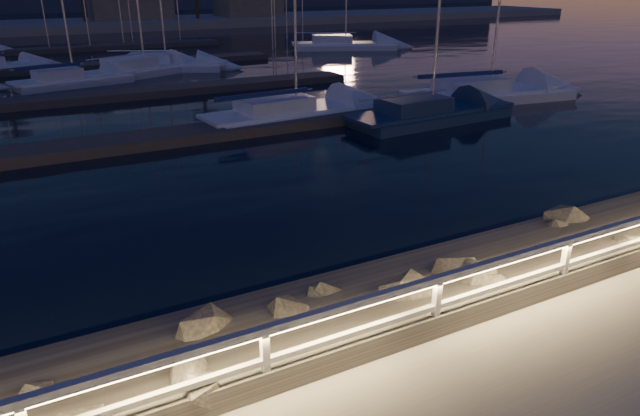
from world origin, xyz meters
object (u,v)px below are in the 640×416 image
(sailboat_c, at_px, (428,112))
(sailboat_j, at_px, (71,79))
(sailboat_g, at_px, (163,64))
(sailboat_h, at_px, (485,92))
(sailboat_l, at_px, (343,44))
(sailboat_d, at_px, (292,111))
(guard_rail, at_px, (525,265))
(sailboat_k, at_px, (142,69))

(sailboat_c, xyz_separation_m, sailboat_j, (-13.06, 17.36, -0.02))
(sailboat_g, distance_m, sailboat_h, 22.37)
(sailboat_c, relative_size, sailboat_l, 0.86)
(sailboat_d, height_order, sailboat_h, sailboat_h)
(sailboat_h, distance_m, sailboat_j, 23.99)
(guard_rail, relative_size, sailboat_g, 3.16)
(sailboat_c, xyz_separation_m, sailboat_h, (5.70, 2.39, 0.02))
(sailboat_g, relative_size, sailboat_h, 0.86)
(sailboat_h, distance_m, sailboat_l, 24.30)
(sailboat_d, xyz_separation_m, sailboat_l, (16.12, 22.99, 0.03))
(sailboat_c, height_order, sailboat_l, sailboat_l)
(guard_rail, xyz_separation_m, sailboat_d, (3.62, 17.03, -0.94))
(sailboat_g, bearing_deg, guard_rail, -68.95)
(sailboat_c, height_order, sailboat_k, sailboat_k)
(sailboat_d, distance_m, sailboat_k, 16.71)
(sailboat_c, height_order, sailboat_j, sailboat_c)
(sailboat_g, bearing_deg, sailboat_d, -60.84)
(sailboat_c, distance_m, sailboat_k, 21.28)
(sailboat_h, xyz_separation_m, sailboat_l, (5.18, 23.74, 0.00))
(sailboat_d, bearing_deg, sailboat_c, -35.47)
(sailboat_d, relative_size, sailboat_j, 1.23)
(sailboat_k, bearing_deg, sailboat_c, -90.91)
(sailboat_c, height_order, sailboat_g, sailboat_c)
(sailboat_h, height_order, sailboat_j, sailboat_h)
(sailboat_j, bearing_deg, guard_rail, -95.40)
(sailboat_g, height_order, sailboat_k, sailboat_k)
(guard_rail, bearing_deg, sailboat_h, 48.18)
(sailboat_k, bearing_deg, sailboat_l, -5.39)
(sailboat_c, bearing_deg, sailboat_g, 103.91)
(sailboat_d, xyz_separation_m, sailboat_k, (-3.19, 16.40, 0.02))
(sailboat_c, bearing_deg, sailboat_h, 19.20)
(sailboat_g, xyz_separation_m, sailboat_l, (17.51, 5.08, 0.03))
(sailboat_k, distance_m, sailboat_l, 20.40)
(sailboat_g, bearing_deg, sailboat_h, -31.83)
(sailboat_l, bearing_deg, sailboat_g, -139.83)
(sailboat_k, bearing_deg, sailboat_j, -178.94)
(guard_rail, xyz_separation_m, sailboat_k, (0.44, 33.43, -0.93))
(sailboat_j, relative_size, sailboat_k, 0.82)
(sailboat_h, bearing_deg, sailboat_j, 149.86)
(sailboat_c, xyz_separation_m, sailboat_d, (-5.24, 3.14, -0.01))
(sailboat_d, relative_size, sailboat_k, 1.01)
(sailboat_d, relative_size, sailboat_h, 0.91)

